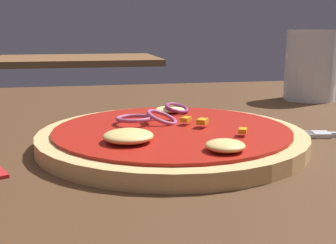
# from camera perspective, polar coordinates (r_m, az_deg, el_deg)

# --- Properties ---
(dining_table) EXTENTS (1.15, 0.96, 0.03)m
(dining_table) POSITION_cam_1_polar(r_m,az_deg,el_deg) (0.46, -6.21, -4.13)
(dining_table) COLOR #4C301C
(dining_table) RESTS_ON ground
(pizza) EXTENTS (0.27, 0.27, 0.03)m
(pizza) POSITION_cam_1_polar(r_m,az_deg,el_deg) (0.44, 0.42, -1.91)
(pizza) COLOR tan
(pizza) RESTS_ON dining_table
(beer_glass) EXTENTS (0.08, 0.08, 0.12)m
(beer_glass) POSITION_cam_1_polar(r_m,az_deg,el_deg) (0.76, 18.40, 6.72)
(beer_glass) COLOR silver
(beer_glass) RESTS_ON dining_table
(background_table) EXTENTS (0.69, 0.49, 0.03)m
(background_table) POSITION_cam_1_polar(r_m,az_deg,el_deg) (1.93, -12.04, 8.04)
(background_table) COLOR brown
(background_table) RESTS_ON ground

